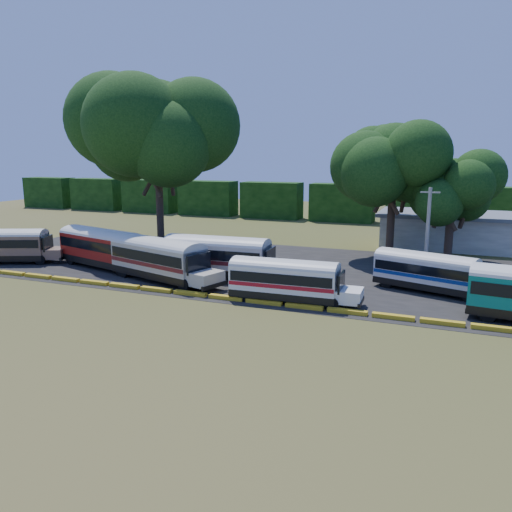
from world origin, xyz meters
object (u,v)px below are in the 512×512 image
at_px(bus_white_red, 287,278).
at_px(bus_beige, 5,244).
at_px(bus_red, 102,245).
at_px(bus_cream_west, 160,257).
at_px(tree_west, 157,129).

bearing_deg(bus_white_red, bus_beige, 173.07).
height_order(bus_red, bus_cream_west, bus_red).
distance_m(bus_cream_west, tree_west, 18.56).
xyz_separation_m(bus_red, tree_west, (-0.01, 10.17, 11.08)).
relative_size(bus_cream_west, tree_west, 0.62).
bearing_deg(bus_cream_west, bus_red, 179.52).
height_order(bus_beige, bus_cream_west, bus_cream_west).
relative_size(bus_red, bus_white_red, 1.20).
xyz_separation_m(bus_cream_west, tree_west, (-7.88, 12.59, 11.13)).
height_order(bus_cream_west, tree_west, tree_west).
bearing_deg(bus_beige, tree_west, 26.29).
relative_size(bus_red, bus_cream_west, 1.01).
distance_m(bus_red, bus_white_red, 20.21).
distance_m(bus_beige, tree_west, 19.43).
relative_size(bus_beige, bus_red, 0.90).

